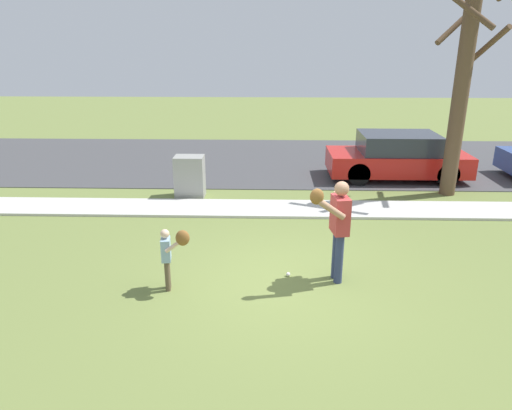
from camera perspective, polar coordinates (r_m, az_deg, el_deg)
name	(u,v)px	position (r m, az deg, el deg)	size (l,w,h in m)	color
ground_plane	(284,211)	(11.39, 3.34, -0.76)	(48.00, 48.00, 0.00)	olive
sidewalk_strip	(283,209)	(11.47, 3.33, -0.45)	(36.00, 1.20, 0.06)	beige
road_surface	(280,160)	(16.27, 2.88, 5.44)	(36.00, 6.80, 0.02)	#424244
person_adult	(338,222)	(7.87, 9.82, -2.00)	(0.70, 0.72, 1.76)	navy
person_child	(170,251)	(7.72, -10.31, -5.45)	(0.51, 0.39, 1.10)	brown
baseball	(288,274)	(8.34, 3.90, -8.35)	(0.07, 0.07, 0.07)	white
utility_cabinet	(190,177)	(12.43, -8.01, 3.43)	(0.76, 0.55, 1.08)	gray
street_tree_near	(463,77)	(13.11, 23.74, 14.00)	(1.85, 1.89, 5.76)	brown
parked_hatchback_red	(397,157)	(14.54, 16.68, 5.61)	(4.00, 1.75, 1.33)	red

